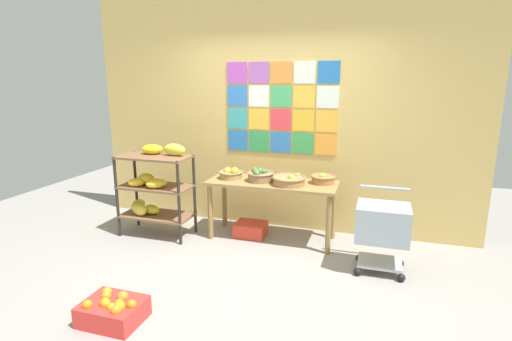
# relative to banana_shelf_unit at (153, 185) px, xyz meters

# --- Properties ---
(ground) EXTENTS (9.05, 9.05, 0.00)m
(ground) POSITION_rel_banana_shelf_unit_xyz_m (1.38, -0.79, -0.65)
(ground) COLOR gray
(back_wall_with_art) EXTENTS (5.02, 0.07, 2.98)m
(back_wall_with_art) POSITION_rel_banana_shelf_unit_xyz_m (1.39, 0.77, 0.85)
(back_wall_with_art) COLOR tan
(back_wall_with_art) RESTS_ON ground
(banana_shelf_unit) EXTENTS (0.89, 0.46, 1.16)m
(banana_shelf_unit) POSITION_rel_banana_shelf_unit_xyz_m (0.00, 0.00, 0.00)
(banana_shelf_unit) COLOR black
(banana_shelf_unit) RESTS_ON ground
(display_table) EXTENTS (1.55, 0.58, 0.73)m
(display_table) POSITION_rel_banana_shelf_unit_xyz_m (1.46, 0.29, -0.02)
(display_table) COLOR olive
(display_table) RESTS_ON ground
(fruit_basket_back_right) EXTENTS (0.32, 0.32, 0.17)m
(fruit_basket_back_right) POSITION_rel_banana_shelf_unit_xyz_m (1.31, 0.28, 0.15)
(fruit_basket_back_right) COLOR #8C694C
(fruit_basket_back_right) RESTS_ON display_table
(fruit_basket_centre) EXTENTS (0.28, 0.28, 0.12)m
(fruit_basket_centre) POSITION_rel_banana_shelf_unit_xyz_m (2.05, 0.41, 0.14)
(fruit_basket_centre) COLOR #A36B3F
(fruit_basket_centre) RESTS_ON display_table
(fruit_basket_left) EXTENTS (0.30, 0.30, 0.15)m
(fruit_basket_left) POSITION_rel_banana_shelf_unit_xyz_m (0.92, 0.30, 0.14)
(fruit_basket_left) COLOR #9A7B4D
(fruit_basket_left) RESTS_ON display_table
(fruit_basket_right) EXTENTS (0.39, 0.39, 0.12)m
(fruit_basket_right) POSITION_rel_banana_shelf_unit_xyz_m (1.68, 0.22, 0.14)
(fruit_basket_right) COLOR #987245
(fruit_basket_right) RESTS_ON display_table
(produce_crate_under_table) EXTENTS (0.38, 0.31, 0.17)m
(produce_crate_under_table) POSITION_rel_banana_shelf_unit_xyz_m (1.18, 0.29, -0.56)
(produce_crate_under_table) COLOR red
(produce_crate_under_table) RESTS_ON ground
(orange_crate_foreground) EXTENTS (0.48, 0.38, 0.23)m
(orange_crate_foreground) POSITION_rel_banana_shelf_unit_xyz_m (0.68, -1.76, -0.54)
(orange_crate_foreground) COLOR red
(orange_crate_foreground) RESTS_ON ground
(shopping_cart) EXTENTS (0.51, 0.46, 0.84)m
(shopping_cart) POSITION_rel_banana_shelf_unit_xyz_m (2.74, -0.20, -0.15)
(shopping_cart) COLOR black
(shopping_cart) RESTS_ON ground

